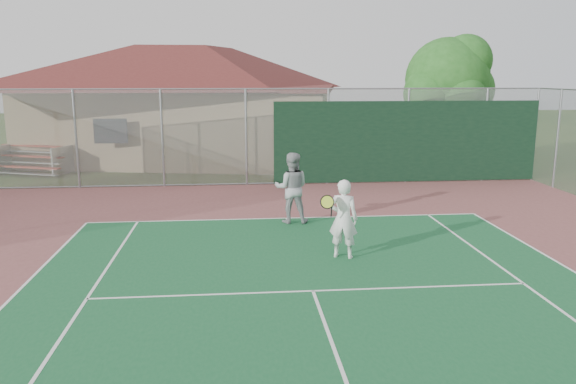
{
  "coord_description": "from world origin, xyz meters",
  "views": [
    {
      "loc": [
        -1.39,
        -3.39,
        3.97
      ],
      "look_at": [
        -0.22,
        9.04,
        1.37
      ],
      "focal_mm": 35.0,
      "sensor_mm": 36.0,
      "label": 1
    }
  ],
  "objects_px": {
    "player_white_front": "(343,219)",
    "clubhouse": "(188,92)",
    "tree": "(449,83)",
    "player_grey_back": "(292,189)",
    "bleachers": "(30,159)"
  },
  "relations": [
    {
      "from": "clubhouse",
      "to": "tree",
      "type": "relative_size",
      "value": 2.89
    },
    {
      "from": "bleachers",
      "to": "player_white_front",
      "type": "height_order",
      "value": "player_white_front"
    },
    {
      "from": "tree",
      "to": "clubhouse",
      "type": "bearing_deg",
      "value": 155.32
    },
    {
      "from": "clubhouse",
      "to": "bleachers",
      "type": "height_order",
      "value": "clubhouse"
    },
    {
      "from": "clubhouse",
      "to": "player_white_front",
      "type": "distance_m",
      "value": 16.76
    },
    {
      "from": "clubhouse",
      "to": "player_white_front",
      "type": "height_order",
      "value": "clubhouse"
    },
    {
      "from": "player_grey_back",
      "to": "clubhouse",
      "type": "bearing_deg",
      "value": -67.23
    },
    {
      "from": "player_white_front",
      "to": "player_grey_back",
      "type": "bearing_deg",
      "value": -54.07
    },
    {
      "from": "bleachers",
      "to": "player_grey_back",
      "type": "relative_size",
      "value": 1.88
    },
    {
      "from": "player_white_front",
      "to": "clubhouse",
      "type": "bearing_deg",
      "value": -52.84
    },
    {
      "from": "tree",
      "to": "player_grey_back",
      "type": "bearing_deg",
      "value": -133.0
    },
    {
      "from": "bleachers",
      "to": "player_white_front",
      "type": "relative_size",
      "value": 2.06
    },
    {
      "from": "clubhouse",
      "to": "player_grey_back",
      "type": "bearing_deg",
      "value": -62.92
    },
    {
      "from": "clubhouse",
      "to": "bleachers",
      "type": "xyz_separation_m",
      "value": [
        -6.15,
        -4.04,
        -2.6
      ]
    },
    {
      "from": "tree",
      "to": "player_white_front",
      "type": "height_order",
      "value": "tree"
    }
  ]
}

